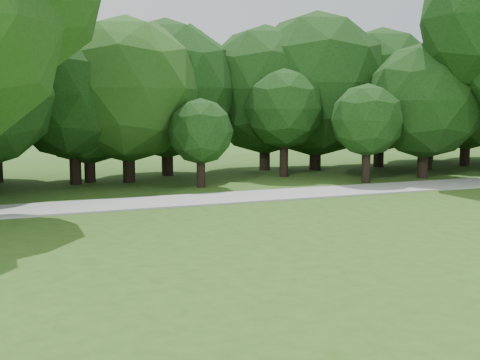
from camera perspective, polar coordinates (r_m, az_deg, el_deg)
ground at (r=14.03m, az=19.44°, el=-5.87°), size 100.00×100.00×0.00m
walkway at (r=20.60m, az=4.65°, el=-1.34°), size 60.00×2.20×0.06m
tree_line at (r=26.51m, az=-0.83°, el=8.28°), size 38.38×11.78×7.40m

